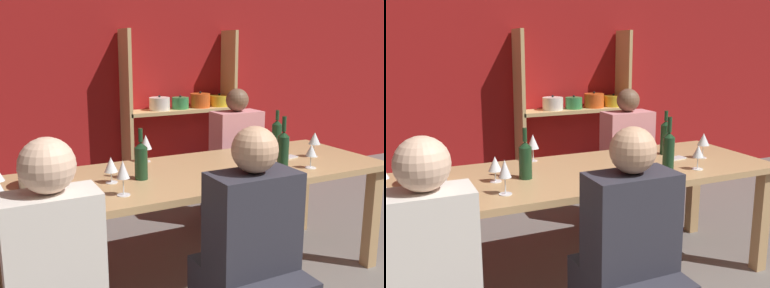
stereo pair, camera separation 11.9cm
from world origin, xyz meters
TOP-DOWN VIEW (x-y plane):
  - wall_back_red at (0.00, 3.83)m, footprint 8.80×0.06m
  - shelf_unit at (0.68, 3.63)m, footprint 1.21×0.30m
  - dining_table at (-0.09, 1.82)m, footprint 2.48×0.88m
  - mixing_bowl at (-1.03, 1.94)m, footprint 0.24×0.24m
  - wine_bottle_green at (-0.48, 1.81)m, footprint 0.08×0.08m
  - wine_bottle_dark at (0.33, 1.52)m, footprint 0.07×0.07m
  - wine_bottle_amber at (0.63, 1.98)m, footprint 0.07×0.07m
  - wine_glass_white_a at (-0.66, 1.82)m, footprint 0.08×0.08m
  - wine_glass_white_b at (-0.67, 1.57)m, footprint 0.07×0.07m
  - wine_glass_white_c at (0.80, 1.78)m, footprint 0.08×0.08m
  - wine_glass_empty_a at (-0.31, 2.18)m, footprint 0.08×0.08m
  - wine_glass_red_b at (0.58, 1.55)m, footprint 0.07×0.07m
  - cell_phone at (0.61, 1.83)m, footprint 0.16×0.09m
  - person_far_a at (0.67, 2.58)m, footprint 0.41×0.52m
  - person_near_b at (-0.22, 1.03)m, footprint 0.42×0.52m

SIDE VIEW (x-z plane):
  - person_far_a at x=0.67m, z-range -0.16..1.01m
  - person_near_b at x=-0.22m, z-range -0.16..1.01m
  - shelf_unit at x=0.68m, z-range -0.22..1.46m
  - dining_table at x=-0.09m, z-range 0.29..1.04m
  - cell_phone at x=0.61m, z-range 0.75..0.76m
  - mixing_bowl at x=-1.03m, z-range 0.76..0.86m
  - wine_glass_white_a at x=-0.66m, z-range 0.78..0.93m
  - wine_glass_red_b at x=0.58m, z-range 0.78..0.94m
  - wine_bottle_green at x=-0.48m, z-range 0.72..1.02m
  - wine_glass_white_c at x=0.80m, z-range 0.79..0.97m
  - wine_bottle_amber at x=0.63m, z-range 0.72..1.04m
  - wine_glass_empty_a at x=-0.31m, z-range 0.79..0.98m
  - wine_glass_white_b at x=-0.67m, z-range 0.79..0.98m
  - wine_bottle_dark at x=0.33m, z-range 0.71..1.07m
  - wall_back_red at x=0.00m, z-range 0.00..2.70m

